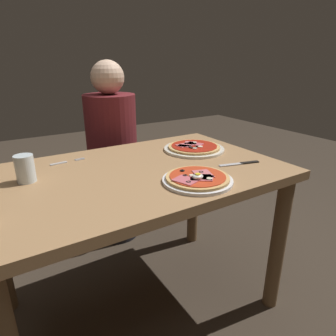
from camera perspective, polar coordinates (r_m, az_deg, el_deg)
The scene contains 8 objects.
ground_plane at distance 1.67m, azimuth -5.24°, elevation -24.83°, with size 8.00×8.00×0.00m, color #382D23.
dining_table at distance 1.30m, azimuth -6.11°, elevation -5.08°, with size 1.26×0.80×0.74m.
pizza_foreground at distance 1.13m, azimuth 5.74°, elevation -2.11°, with size 0.27×0.27×0.05m.
pizza_across_left at distance 1.53m, azimuth 5.05°, elevation 3.91°, with size 0.31×0.31×0.03m.
water_glass_near at distance 1.24m, azimuth -25.91°, elevation -0.42°, with size 0.07×0.07×0.11m.
fork at distance 1.42m, azimuth -19.33°, elevation 1.07°, with size 0.16×0.03×0.00m.
knife at distance 1.36m, azimuth 14.14°, elevation 0.89°, with size 0.19×0.07×0.01m.
diner_person at distance 1.97m, azimuth -10.58°, elevation 1.62°, with size 0.32×0.32×1.18m.
Camera 1 is at (-0.50, -1.07, 1.18)m, focal length 31.46 mm.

